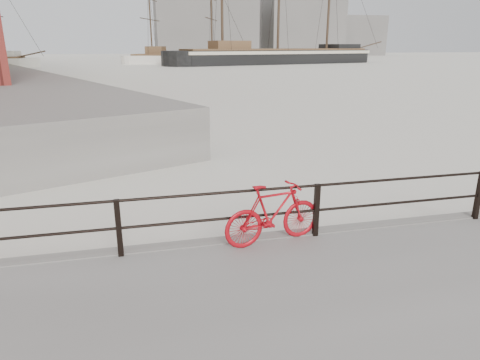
{
  "coord_description": "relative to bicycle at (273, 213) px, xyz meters",
  "views": [
    {
      "loc": [
        -3.04,
        -6.93,
        3.74
      ],
      "look_at": [
        -1.05,
        1.5,
        1.0
      ],
      "focal_mm": 32.0,
      "sensor_mm": 36.0,
      "label": 1
    }
  ],
  "objects": [
    {
      "name": "industrial_mid",
      "position": [
        55.86,
        145.25,
        11.09
      ],
      "size": [
        26.0,
        20.0,
        24.0
      ],
      "primitive_type": "cube",
      "color": "gray",
      "rests_on": "ground"
    },
    {
      "name": "ground",
      "position": [
        0.86,
        0.25,
        -0.91
      ],
      "size": [
        400.0,
        400.0,
        0.0
      ],
      "primitive_type": "plane",
      "color": "white",
      "rests_on": "ground"
    },
    {
      "name": "industrial_east",
      "position": [
        78.86,
        150.25,
        6.09
      ],
      "size": [
        20.0,
        16.0,
        14.0
      ],
      "primitive_type": "cube",
      "color": "gray",
      "rests_on": "ground"
    },
    {
      "name": "industrial_west",
      "position": [
        20.86,
        140.25,
        8.09
      ],
      "size": [
        32.0,
        18.0,
        18.0
      ],
      "primitive_type": "cube",
      "color": "gray",
      "rests_on": "ground"
    },
    {
      "name": "barque_black",
      "position": [
        26.58,
        81.0,
        -0.91
      ],
      "size": [
        58.02,
        31.0,
        31.61
      ],
      "primitive_type": null,
      "rotation": [
        0.0,
        0.0,
        0.25
      ],
      "color": "black",
      "rests_on": "ground"
    },
    {
      "name": "bicycle",
      "position": [
        0.0,
        0.0,
        0.0
      ],
      "size": [
        1.86,
        0.61,
        1.11
      ],
      "primitive_type": "imported",
      "rotation": [
        0.0,
        0.0,
        0.18
      ],
      "color": "#B60C16",
      "rests_on": "promenade"
    },
    {
      "name": "guardrail",
      "position": [
        0.86,
        0.1,
        -0.06
      ],
      "size": [
        28.0,
        0.1,
        1.0
      ],
      "primitive_type": null,
      "color": "black",
      "rests_on": "promenade"
    },
    {
      "name": "schooner_mid",
      "position": [
        7.16,
        83.78,
        -0.91
      ],
      "size": [
        29.72,
        20.55,
        19.84
      ],
      "primitive_type": null,
      "rotation": [
        0.0,
        0.0,
        -0.36
      ],
      "color": "silver",
      "rests_on": "ground"
    }
  ]
}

